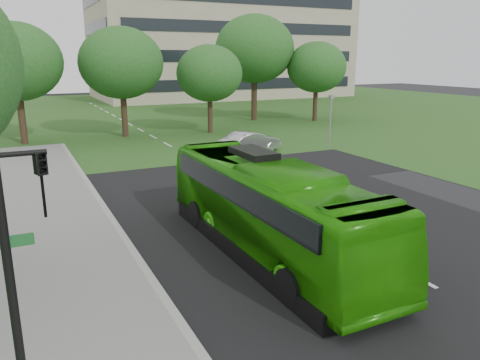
{
  "coord_description": "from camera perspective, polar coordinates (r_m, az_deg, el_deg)",
  "views": [
    {
      "loc": [
        -10.17,
        -11.28,
        6.27
      ],
      "look_at": [
        -2.37,
        4.76,
        1.6
      ],
      "focal_mm": 35.0,
      "sensor_mm": 36.0,
      "label": 1
    }
  ],
  "objects": [
    {
      "name": "office_building",
      "position": [
        80.22,
        -2.37,
        19.13
      ],
      "size": [
        40.1,
        20.1,
        25.0
      ],
      "color": "tan",
      "rests_on": "ground"
    },
    {
      "name": "camera_pole",
      "position": [
        33.83,
        10.98,
        7.87
      ],
      "size": [
        0.36,
        0.33,
        3.74
      ],
      "rotation": [
        0.0,
        0.0,
        0.23
      ],
      "color": "gray",
      "rests_on": "ground"
    },
    {
      "name": "tree_park_e",
      "position": [
        48.59,
        9.32,
        13.4
      ],
      "size": [
        5.9,
        5.9,
        7.86
      ],
      "color": "black",
      "rests_on": "ground"
    },
    {
      "name": "ground",
      "position": [
        16.43,
        15.01,
        -8.29
      ],
      "size": [
        160.0,
        160.0,
        0.0
      ],
      "primitive_type": "plane",
      "color": "black",
      "rests_on": "ground"
    },
    {
      "name": "tree_park_a",
      "position": [
        38.3,
        -25.7,
        12.85
      ],
      "size": [
        6.64,
        6.64,
        8.82
      ],
      "color": "black",
      "rests_on": "ground"
    },
    {
      "name": "tree_park_c",
      "position": [
        40.22,
        -3.74,
        12.83
      ],
      "size": [
        5.55,
        5.55,
        7.37
      ],
      "color": "black",
      "rests_on": "ground"
    },
    {
      "name": "sedan",
      "position": [
        31.66,
        1.24,
        4.62
      ],
      "size": [
        4.76,
        2.8,
        1.48
      ],
      "primitive_type": "imported",
      "rotation": [
        0.0,
        0.0,
        1.86
      ],
      "color": "#A5A5AA",
      "rests_on": "ground"
    },
    {
      "name": "street_surfaces",
      "position": [
        35.96,
        -9.76,
        4.47
      ],
      "size": [
        120.0,
        120.0,
        0.15
      ],
      "color": "black",
      "rests_on": "ground"
    },
    {
      "name": "tree_park_d",
      "position": [
        48.61,
        1.78,
        15.66
      ],
      "size": [
        7.94,
        7.94,
        10.49
      ],
      "color": "black",
      "rests_on": "ground"
    },
    {
      "name": "bus",
      "position": [
        15.3,
        3.54,
        -3.41
      ],
      "size": [
        2.71,
        11.01,
        3.06
      ],
      "primitive_type": "imported",
      "rotation": [
        0.0,
        0.0,
        0.01
      ],
      "color": "#2A9F0C",
      "rests_on": "ground"
    },
    {
      "name": "traffic_light",
      "position": [
        8.42,
        -25.36,
        -8.51
      ],
      "size": [
        0.88,
        0.27,
        5.38
      ],
      "rotation": [
        0.0,
        0.0,
        0.4
      ],
      "color": "black",
      "rests_on": "ground"
    },
    {
      "name": "tree_park_b",
      "position": [
        39.2,
        -14.29,
        13.65
      ],
      "size": [
        6.63,
        6.63,
        8.7
      ],
      "color": "black",
      "rests_on": "ground"
    }
  ]
}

